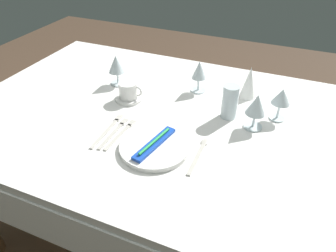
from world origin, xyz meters
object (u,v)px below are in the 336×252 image
Objects in this scene: fork_inner at (115,132)px; wine_glass_far at (199,72)px; coffee_cup_left at (129,90)px; drink_tumbler at (230,104)px; fork_salad at (108,129)px; wine_glass_right at (257,106)px; spoon_soup at (200,151)px; wine_glass_centre at (116,65)px; toothbrush_package at (154,143)px; wine_glass_left at (281,98)px; dinner_plate at (155,147)px; napkin_folded at (249,82)px; fork_outer at (122,133)px.

wine_glass_far is at bearing 66.32° from fork_inner.
coffee_cup_left is 0.43m from drink_tumbler.
wine_glass_right is at bearing 24.75° from fork_salad.
spoon_soup is 0.62m from wine_glass_centre.
wine_glass_centre reaches higher than toothbrush_package.
wine_glass_far reaches higher than wine_glass_left.
wine_glass_left is at bearing 44.38° from dinner_plate.
wine_glass_left is (0.37, 0.36, 0.09)m from dinner_plate.
toothbrush_package is 1.50× the size of wine_glass_centre.
wine_glass_centre is 0.99× the size of napkin_folded.
spoon_soup is at bearing -122.56° from wine_glass_right.
fork_salad is 0.67m from wine_glass_left.
wine_glass_centre is at bearing 114.47° from fork_salad.
wine_glass_right reaches higher than drink_tumbler.
napkin_folded is (0.38, 0.45, 0.07)m from fork_outer.
fork_inner is 0.25m from coffee_cup_left.
fork_salad is at bearing -178.02° from spoon_soup.
wine_glass_far is at bearing 62.74° from fork_salad.
fork_inner is 1.00× the size of spoon_soup.
wine_glass_centre is 1.00× the size of wine_glass_right.
wine_glass_centre is (-0.18, 0.34, 0.09)m from fork_inner.
wine_glass_far reaches higher than fork_outer.
wine_glass_far is at bearing 109.46° from spoon_soup.
spoon_soup is (0.36, 0.01, -0.00)m from fork_salad.
fork_inner is at bearing 170.54° from dinner_plate.
spoon_soup is (0.30, 0.01, -0.00)m from fork_outer.
toothbrush_package is 0.94× the size of fork_salad.
spoon_soup is at bearing 2.52° from fork_outer.
fork_outer is at bearing 7.44° from fork_inner.
wine_glass_left is at bearing 8.77° from coffee_cup_left.
drink_tumbler reaches higher than dinner_plate.
drink_tumbler is 0.96× the size of napkin_folded.
dinner_plate is at bearing -45.67° from wine_glass_centre.
wine_glass_left is at bearing -41.34° from napkin_folded.
fork_salad is at bearing -150.56° from wine_glass_left.
drink_tumbler is at bearing -161.75° from wine_glass_left.
napkin_folded is (0.22, 0.49, 0.06)m from dinner_plate.
coffee_cup_left is 0.75× the size of wine_glass_right.
toothbrush_package is 0.36m from coffee_cup_left.
napkin_folded is at bearing 50.46° from fork_outer.
toothbrush_package is at bearing -121.77° from drink_tumbler.
wine_glass_left is 0.20m from drink_tumbler.
wine_glass_far reaches higher than dinner_plate.
wine_glass_centre is at bearing -167.28° from wine_glass_far.
drink_tumbler is at bearing 38.40° from fork_outer.
dinner_plate is 1.85× the size of wine_glass_left.
wine_glass_far is at bearing 146.16° from wine_glass_right.
dinner_plate is at bearing -12.58° from fork_outer.
fork_salad is 1.59× the size of wine_glass_right.
dinner_plate is 1.74× the size of wine_glass_centre.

